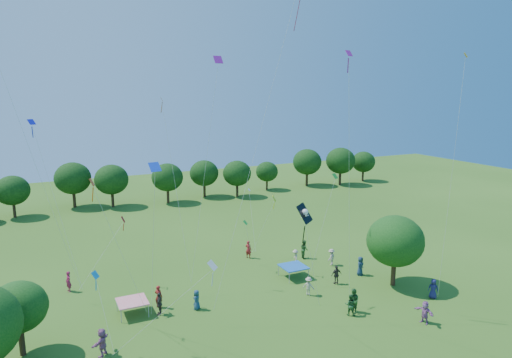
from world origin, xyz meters
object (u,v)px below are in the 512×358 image
object	(u,v)px
tent_blue	(293,267)
red_high_kite	(284,41)
near_tree_north	(18,307)
near_tree_east	(395,241)
tent_red_stripe	(132,301)
pirate_kite	(305,214)

from	to	relation	value
tent_blue	red_high_kite	xyz separation A→B (m)	(-3.75, -4.59, 19.16)
near_tree_north	red_high_kite	xyz separation A→B (m)	(18.27, -1.29, 16.89)
tent_blue	red_high_kite	world-z (taller)	red_high_kite
near_tree_north	near_tree_east	bearing A→B (deg)	-3.73
near_tree_north	tent_red_stripe	bearing A→B (deg)	18.59
near_tree_east	tent_red_stripe	xyz separation A→B (m)	(-21.64, 4.39, -3.00)
tent_red_stripe	red_high_kite	world-z (taller)	red_high_kite
pirate_kite	tent_red_stripe	bearing A→B (deg)	132.72
near_tree_north	tent_blue	size ratio (longest dim) A/B	2.25
red_high_kite	tent_red_stripe	bearing A→B (deg)	160.74
near_tree_east	near_tree_north	bearing A→B (deg)	176.27
near_tree_north	near_tree_east	distance (m)	29.15
tent_red_stripe	near_tree_east	bearing A→B (deg)	-11.48
pirate_kite	red_high_kite	bearing A→B (deg)	73.91
near_tree_north	pirate_kite	bearing A→B (deg)	-23.96
near_tree_north	pirate_kite	distance (m)	19.03
tent_red_stripe	tent_blue	size ratio (longest dim) A/B	1.00
near_tree_east	red_high_kite	size ratio (longest dim) A/B	0.27
near_tree_north	tent_red_stripe	xyz separation A→B (m)	(7.43, 2.50, -2.27)
red_high_kite	near_tree_east	bearing A→B (deg)	-3.22
near_tree_east	red_high_kite	xyz separation A→B (m)	(-10.81, 0.61, 16.16)
near_tree_north	red_high_kite	bearing A→B (deg)	-4.03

